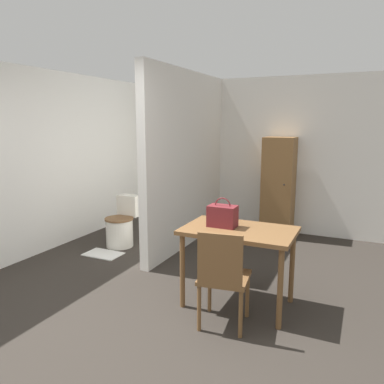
% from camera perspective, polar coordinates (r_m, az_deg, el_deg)
% --- Properties ---
extents(ground_plane, '(16.00, 16.00, 0.00)m').
position_cam_1_polar(ground_plane, '(3.37, -13.99, -21.89)').
color(ground_plane, '#2D2823').
extents(wall_back, '(5.31, 0.12, 2.50)m').
position_cam_1_polar(wall_back, '(6.43, 8.29, 5.67)').
color(wall_back, white).
rests_on(wall_back, ground_plane).
extents(wall_left, '(0.12, 4.91, 2.50)m').
position_cam_1_polar(wall_left, '(5.81, -19.51, 4.66)').
color(wall_left, white).
rests_on(wall_left, ground_plane).
extents(partition_wall, '(0.12, 2.42, 2.50)m').
position_cam_1_polar(partition_wall, '(5.44, -0.78, 4.89)').
color(partition_wall, white).
rests_on(partition_wall, ground_plane).
extents(dining_table, '(1.07, 0.67, 0.78)m').
position_cam_1_polar(dining_table, '(3.68, 7.12, -7.07)').
color(dining_table, brown).
rests_on(dining_table, ground_plane).
extents(wooden_chair, '(0.48, 0.48, 0.90)m').
position_cam_1_polar(wooden_chair, '(3.32, 4.72, -12.52)').
color(wooden_chair, brown).
rests_on(wooden_chair, ground_plane).
extents(toilet, '(0.41, 0.56, 0.72)m').
position_cam_1_polar(toilet, '(5.61, -10.66, -5.10)').
color(toilet, silver).
rests_on(toilet, ground_plane).
extents(handbag, '(0.27, 0.17, 0.29)m').
position_cam_1_polar(handbag, '(3.68, 4.67, -3.63)').
color(handbag, maroon).
rests_on(handbag, dining_table).
extents(wooden_cabinet, '(0.47, 0.44, 1.56)m').
position_cam_1_polar(wooden_cabinet, '(6.06, 13.02, 0.75)').
color(wooden_cabinet, brown).
rests_on(wooden_cabinet, ground_plane).
extents(bath_mat, '(0.51, 0.33, 0.01)m').
position_cam_1_polar(bath_mat, '(5.35, -13.37, -9.18)').
color(bath_mat, silver).
rests_on(bath_mat, ground_plane).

